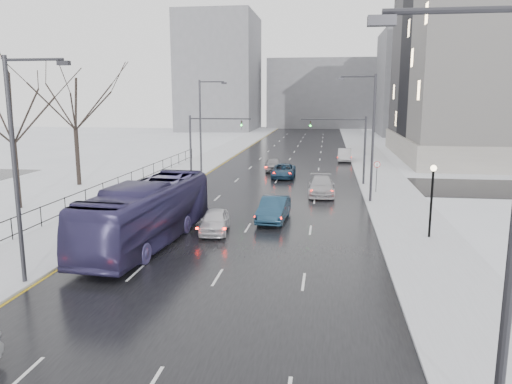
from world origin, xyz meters
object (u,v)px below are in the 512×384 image
at_px(tree_park_d, 20,209).
at_px(sedan_right_far, 321,186).
at_px(streetlight_l_far, 202,122).
at_px(sedan_center_far, 273,164).
at_px(no_uturn_sign, 377,167).
at_px(mast_signal_right, 353,142).
at_px(sedan_center_near, 215,221).
at_px(sedan_right_distant, 345,155).
at_px(lamppost_r_mid, 432,191).
at_px(sedan_right_near, 274,209).
at_px(streetlight_r_mid, 370,132).
at_px(sedan_right_cross, 284,171).
at_px(bus, 147,213).
at_px(streetlight_l_near, 19,161).
at_px(tree_park_e, 79,186).
at_px(mast_signal_left, 201,140).
at_px(streetlight_r_near, 501,243).

distance_m(tree_park_d, sedan_right_far, 23.90).
xyz_separation_m(streetlight_l_far, sedan_center_far, (7.10, 3.77, -4.83)).
bearing_deg(no_uturn_sign, mast_signal_right, 115.11).
height_order(sedan_center_near, sedan_right_distant, sedan_right_distant).
xyz_separation_m(lamppost_r_mid, sedan_center_near, (-12.87, -0.28, -2.20)).
bearing_deg(mast_signal_right, sedan_right_near, -111.58).
xyz_separation_m(streetlight_r_mid, sedan_right_cross, (-7.67, 11.41, -4.88)).
xyz_separation_m(tree_park_d, streetlight_r_mid, (25.97, 6.00, 5.62)).
distance_m(lamppost_r_mid, sedan_right_cross, 23.95).
distance_m(streetlight_r_mid, bus, 19.09).
bearing_deg(sedan_center_near, sedan_right_far, 57.61).
bearing_deg(sedan_center_far, lamppost_r_mid, -71.79).
bearing_deg(no_uturn_sign, streetlight_r_mid, -104.48).
distance_m(tree_park_d, bus, 14.72).
height_order(streetlight_l_near, mast_signal_right, streetlight_l_near).
relative_size(lamppost_r_mid, bus, 0.33).
xyz_separation_m(tree_park_e, bus, (13.11, -17.20, 1.83)).
bearing_deg(streetlight_l_far, sedan_center_far, 27.95).
height_order(sedan_right_near, sedan_right_far, sedan_right_near).
bearing_deg(tree_park_e, sedan_center_far, 34.48).
bearing_deg(sedan_right_near, sedan_right_far, 75.69).
bearing_deg(sedan_right_near, sedan_right_cross, 96.57).
distance_m(mast_signal_left, no_uturn_sign, 17.10).
height_order(streetlight_l_near, sedan_right_distant, streetlight_l_near).
bearing_deg(streetlight_l_far, sedan_right_cross, -3.90).
bearing_deg(lamppost_r_mid, tree_park_e, 154.38).
relative_size(sedan_right_far, sedan_right_distant, 1.12).
bearing_deg(streetlight_l_far, sedan_center_near, -74.22).
height_order(mast_signal_left, bus, mast_signal_left).
distance_m(streetlight_r_near, lamppost_r_mid, 20.38).
relative_size(streetlight_l_far, sedan_right_distant, 2.07).
xyz_separation_m(sedan_right_near, sedan_right_far, (3.06, 9.45, -0.02)).
relative_size(streetlight_r_near, sedan_right_near, 2.06).
distance_m(mast_signal_right, sedan_right_cross, 8.34).
relative_size(sedan_center_far, sedan_right_distant, 0.91).
bearing_deg(streetlight_l_near, lamppost_r_mid, 27.55).
bearing_deg(sedan_right_far, tree_park_e, 174.47).
relative_size(mast_signal_right, sedan_right_distant, 1.35).
bearing_deg(tree_park_d, streetlight_r_mid, 13.01).
xyz_separation_m(mast_signal_left, sedan_right_far, (11.83, -5.43, -3.28)).
bearing_deg(sedan_right_near, mast_signal_right, 72.04).
bearing_deg(bus, streetlight_r_mid, 49.25).
relative_size(lamppost_r_mid, mast_signal_left, 0.66).
bearing_deg(mast_signal_right, streetlight_r_near, -88.73).
height_order(streetlight_l_far, lamppost_r_mid, streetlight_l_far).
height_order(streetlight_l_far, mast_signal_left, streetlight_l_far).
height_order(streetlight_r_near, sedan_right_near, streetlight_r_near).
distance_m(tree_park_d, sedan_right_cross, 25.27).
height_order(mast_signal_left, sedan_right_far, mast_signal_left).
relative_size(streetlight_r_near, lamppost_r_mid, 2.34).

